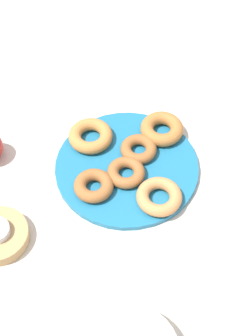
# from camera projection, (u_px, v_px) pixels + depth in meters

# --- Properties ---
(ground_plane) EXTENTS (2.40, 2.40, 0.00)m
(ground_plane) POSITION_uv_depth(u_px,v_px,m) (127.00, 169.00, 1.04)
(ground_plane) COLOR beige
(donut_plate) EXTENTS (0.30, 0.30, 0.01)m
(donut_plate) POSITION_uv_depth(u_px,v_px,m) (127.00, 167.00, 1.04)
(donut_plate) COLOR #1E6B93
(donut_plate) RESTS_ON ground_plane
(donut_0) EXTENTS (0.13, 0.13, 0.03)m
(donut_0) POSITION_uv_depth(u_px,v_px,m) (91.00, 136.00, 1.06)
(donut_0) COLOR #BC7A3D
(donut_0) RESTS_ON donut_plate
(donut_1) EXTENTS (0.10, 0.10, 0.02)m
(donut_1) POSITION_uv_depth(u_px,v_px,m) (94.00, 186.00, 0.99)
(donut_1) COLOR #995B2D
(donut_1) RESTS_ON donut_plate
(donut_2) EXTENTS (0.09, 0.09, 0.03)m
(donut_2) POSITION_uv_depth(u_px,v_px,m) (162.00, 129.00, 1.07)
(donut_2) COLOR #AD6B33
(donut_2) RESTS_ON donut_plate
(donut_3) EXTENTS (0.11, 0.11, 0.02)m
(donut_3) POSITION_uv_depth(u_px,v_px,m) (127.00, 173.00, 1.01)
(donut_3) COLOR #995B2D
(donut_3) RESTS_ON donut_plate
(donut_4) EXTENTS (0.11, 0.11, 0.02)m
(donut_4) POSITION_uv_depth(u_px,v_px,m) (159.00, 197.00, 0.97)
(donut_4) COLOR #C6844C
(donut_4) RESTS_ON donut_plate
(donut_5) EXTENTS (0.11, 0.11, 0.02)m
(donut_5) POSITION_uv_depth(u_px,v_px,m) (139.00, 149.00, 1.04)
(donut_5) COLOR #995B2D
(donut_5) RESTS_ON donut_plate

